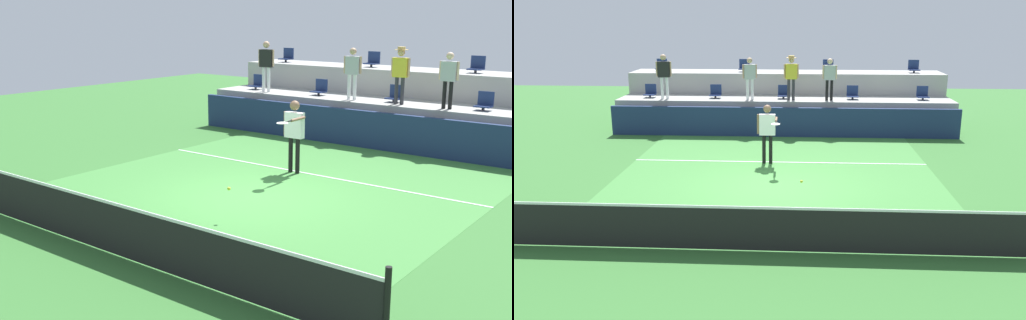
% 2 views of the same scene
% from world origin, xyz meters
% --- Properties ---
extents(ground_plane, '(40.00, 40.00, 0.00)m').
position_xyz_m(ground_plane, '(0.00, 0.00, 0.00)').
color(ground_plane, '#336B2D').
extents(court_inner_paint, '(9.00, 10.00, 0.01)m').
position_xyz_m(court_inner_paint, '(0.00, 1.00, 0.00)').
color(court_inner_paint, '#3D7F38').
rests_on(court_inner_paint, ground_plane).
extents(court_service_line, '(9.00, 0.06, 0.00)m').
position_xyz_m(court_service_line, '(0.00, 2.40, 0.01)').
color(court_service_line, white).
rests_on(court_service_line, ground_plane).
extents(tennis_net, '(10.48, 0.08, 1.07)m').
position_xyz_m(tennis_net, '(0.00, -4.00, 0.50)').
color(tennis_net, black).
rests_on(tennis_net, ground_plane).
extents(sponsor_backboard, '(13.00, 0.16, 1.10)m').
position_xyz_m(sponsor_backboard, '(0.00, 6.00, 0.55)').
color(sponsor_backboard, navy).
rests_on(sponsor_backboard, ground_plane).
extents(seating_tier_lower, '(13.00, 1.80, 1.25)m').
position_xyz_m(seating_tier_lower, '(0.00, 7.30, 0.62)').
color(seating_tier_lower, '#9E9E99').
rests_on(seating_tier_lower, ground_plane).
extents(seating_tier_upper, '(13.00, 1.80, 2.10)m').
position_xyz_m(seating_tier_upper, '(0.00, 9.10, 1.05)').
color(seating_tier_upper, '#9E9E99').
rests_on(seating_tier_upper, ground_plane).
extents(stadium_chair_lower_far_left, '(0.44, 0.40, 0.52)m').
position_xyz_m(stadium_chair_lower_far_left, '(-5.33, 7.23, 1.46)').
color(stadium_chair_lower_far_left, '#2D2D33').
rests_on(stadium_chair_lower_far_left, seating_tier_lower).
extents(stadium_chair_lower_left, '(0.44, 0.40, 0.52)m').
position_xyz_m(stadium_chair_lower_left, '(-2.71, 7.23, 1.46)').
color(stadium_chair_lower_left, '#2D2D33').
rests_on(stadium_chair_lower_left, seating_tier_lower).
extents(stadium_chair_lower_center, '(0.44, 0.40, 0.52)m').
position_xyz_m(stadium_chair_lower_center, '(-0.03, 7.23, 1.46)').
color(stadium_chair_lower_center, '#2D2D33').
rests_on(stadium_chair_lower_center, seating_tier_lower).
extents(stadium_chair_lower_right, '(0.44, 0.40, 0.52)m').
position_xyz_m(stadium_chair_lower_right, '(2.65, 7.23, 1.46)').
color(stadium_chair_lower_right, '#2D2D33').
rests_on(stadium_chair_lower_right, seating_tier_lower).
extents(stadium_chair_upper_far_left, '(0.44, 0.40, 0.52)m').
position_xyz_m(stadium_chair_upper_far_left, '(-5.29, 9.03, 2.31)').
color(stadium_chair_upper_far_left, '#2D2D33').
rests_on(stadium_chair_upper_far_left, seating_tier_upper).
extents(stadium_chair_upper_left, '(0.44, 0.40, 0.52)m').
position_xyz_m(stadium_chair_upper_left, '(-1.76, 9.03, 2.31)').
color(stadium_chair_upper_left, '#2D2D33').
rests_on(stadium_chair_upper_left, seating_tier_upper).
extents(stadium_chair_upper_right, '(0.44, 0.40, 0.52)m').
position_xyz_m(stadium_chair_upper_right, '(1.77, 9.03, 2.31)').
color(stadium_chair_upper_right, '#2D2D33').
rests_on(stadium_chair_upper_right, seating_tier_upper).
extents(tennis_player, '(0.74, 1.23, 1.82)m').
position_xyz_m(tennis_player, '(-0.34, 2.23, 1.13)').
color(tennis_player, black).
rests_on(tennis_player, ground_plane).
extents(spectator_in_grey, '(0.60, 0.26, 1.71)m').
position_xyz_m(spectator_in_grey, '(-4.64, 6.85, 2.29)').
color(spectator_in_grey, white).
rests_on(spectator_in_grey, seating_tier_lower).
extents(spectator_in_white, '(0.57, 0.28, 1.60)m').
position_xyz_m(spectator_in_white, '(-1.32, 6.85, 2.21)').
color(spectator_in_white, white).
rests_on(spectator_in_white, seating_tier_lower).
extents(spectator_with_hat, '(0.58, 0.42, 1.69)m').
position_xyz_m(spectator_with_hat, '(0.27, 6.85, 2.28)').
color(spectator_with_hat, '#2D2D33').
rests_on(spectator_with_hat, seating_tier_lower).
extents(spectator_leaning_on_rail, '(0.57, 0.22, 1.59)m').
position_xyz_m(spectator_leaning_on_rail, '(1.72, 6.85, 2.19)').
color(spectator_leaning_on_rail, black).
rests_on(spectator_leaning_on_rail, seating_tier_lower).
extents(tennis_ball, '(0.07, 0.07, 0.07)m').
position_xyz_m(tennis_ball, '(0.69, -1.49, 0.63)').
color(tennis_ball, '#CCE033').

